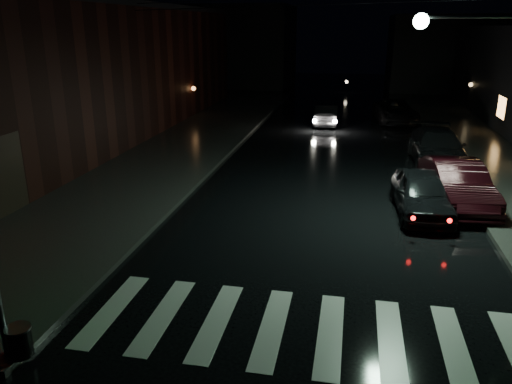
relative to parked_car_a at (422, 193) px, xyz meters
The scene contains 13 objects.
ground 10.15m from the parked_car_a, 127.55° to the right, with size 120.00×120.00×0.00m, color black.
sidewalk_left 12.68m from the parked_car_a, 151.89° to the left, with size 6.00×44.00×0.15m, color #282826.
sidewalk_right 7.12m from the parked_car_a, 57.34° to the left, with size 4.00×44.00×0.15m, color #282826.
building_left 20.04m from the parked_car_a, 156.32° to the left, with size 10.00×36.00×7.00m, color black.
building_far_left 40.49m from the parked_car_a, 113.63° to the left, with size 14.00×10.00×8.00m, color black.
building_far_right 37.89m from the parked_car_a, 78.05° to the left, with size 14.00×10.00×7.00m, color black.
crosswalk 8.20m from the parked_car_a, 112.86° to the right, with size 9.00×3.00×0.01m, color beige.
signal_pole_corner 12.65m from the parked_car_a, 131.23° to the right, with size 0.68×0.61×4.20m.
parked_car_a is the anchor object (origin of this frame).
parked_car_b 1.66m from the parked_car_a, 39.66° to the left, with size 1.66×4.75×1.56m, color black.
parked_car_c 6.78m from the parked_car_a, 77.86° to the left, with size 2.18×5.37×1.56m, color black.
parked_car_d 17.01m from the parked_car_a, 89.03° to the left, with size 2.38×5.16×1.43m, color black.
oncoming_car 15.76m from the parked_car_a, 104.83° to the left, with size 1.37×3.93×1.30m, color black.
Camera 1 is at (3.79, -8.36, 5.97)m, focal length 35.00 mm.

